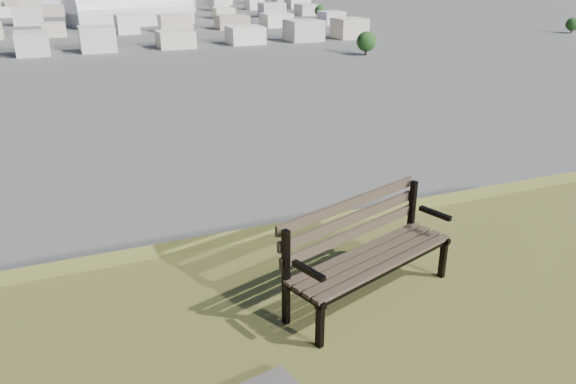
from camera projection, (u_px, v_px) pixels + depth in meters
name	position (u px, v px, depth m)	size (l,w,h in m)	color
park_bench	(365.00, 246.00, 5.03)	(1.81, 1.07, 0.90)	#433826
arena	(131.00, 13.00, 266.49)	(58.56, 34.22, 23.19)	silver
city_blocks	(53.00, 4.00, 349.22)	(395.00, 361.00, 7.00)	beige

